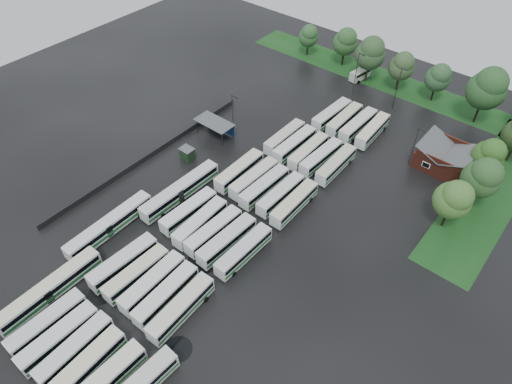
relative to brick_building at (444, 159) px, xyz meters
The scene contains 58 objects.
ground 49.08m from the brick_building, 119.30° to the right, with size 160.00×160.00×0.00m, color black.
brick_building is the anchor object (origin of this frame).
wash_shed 46.14m from the brick_building, 153.27° to the right, with size 8.20×4.20×3.58m.
utility_hut 50.26m from the brick_building, 143.11° to the right, with size 2.70×2.20×2.62m.
grass_strip_north 31.19m from the brick_building, 134.96° to the left, with size 80.00×10.00×0.01m, color #144215.
grass_strip_east 10.17m from the brick_building, ahead, with size 10.00×50.00×0.01m, color #144215.
west_fence 57.83m from the brick_building, 143.04° to the right, with size 0.10×50.00×1.20m, color #2D2D30.
bus_r0c0 74.36m from the brick_building, 112.32° to the right, with size 2.60×11.42×3.17m.
bus_r0c1 73.45m from the brick_building, 109.98° to the right, with size 2.57×11.56×3.21m.
bus_r0c2 72.07m from the brick_building, 107.80° to the right, with size 2.86×11.38×3.14m.
bus_r0c3 71.62m from the brick_building, 105.29° to the right, with size 2.98×11.67×3.22m.
bus_r0c4 70.51m from the brick_building, 102.64° to the right, with size 2.72×11.79×3.27m.
bus_r1c0 62.25m from the brick_building, 117.12° to the right, with size 3.03×11.86×3.27m.
bus_r1c1 60.91m from the brick_building, 114.43° to the right, with size 2.58×11.27×3.13m.
bus_r1c2 59.27m from the brick_building, 111.80° to the right, with size 2.89×11.67×3.22m.
bus_r1c3 58.29m from the brick_building, 108.98° to the right, with size 3.03×11.66×3.21m.
bus_r1c4 57.44m from the brick_building, 105.77° to the right, with size 3.07×11.86×3.27m.
bus_r2c0 50.08m from the brick_building, 124.61° to the right, with size 2.83×11.38×3.14m.
bus_r2c1 48.77m from the brick_building, 120.91° to the right, with size 2.88×11.49×3.17m.
bus_r2c2 47.23m from the brick_building, 117.82° to the right, with size 2.76×11.35×3.14m.
bus_r2c3 45.98m from the brick_building, 114.35° to the right, with size 2.90×11.69×3.23m.
bus_r2c4 44.53m from the brick_building, 110.32° to the right, with size 2.59×11.39×3.16m.
bus_r3c0 39.86m from the brick_building, 135.79° to the right, with size 2.64×11.65×3.23m.
bus_r3c1 37.34m from the brick_building, 132.21° to the right, with size 2.71×11.45×3.17m.
bus_r3c2 35.86m from the brick_building, 128.23° to the right, with size 2.74×11.52×3.19m.
bus_r3c3 33.55m from the brick_building, 123.95° to the right, with size 2.52×11.18×3.10m.
bus_r3c4 32.08m from the brick_building, 118.91° to the right, with size 2.63×11.44×3.17m.
bus_r4c0 31.54m from the brick_building, 153.60° to the right, with size 2.42×11.11×3.09m.
bus_r4c1 29.19m from the brick_building, 149.90° to the right, with size 2.61×11.50×3.19m.
bus_r4c2 26.33m from the brick_building, 146.17° to the right, with size 2.47×11.13×3.09m.
bus_r4c3 23.90m from the brick_building, 142.39° to the right, with size 2.84×11.29×3.12m.
bus_r4c4 21.26m from the brick_building, 136.73° to the right, with size 2.58×11.27×3.13m.
bus_r5c1 25.19m from the brick_building, behind, with size 2.92×11.60×3.20m.
bus_r5c2 22.10m from the brick_building, behind, with size 2.58×11.31×3.14m.
bus_r5c3 18.73m from the brick_building, behind, with size 2.64×11.66×3.24m.
bus_r5c4 15.46m from the brick_building, behind, with size 2.95×11.45×3.16m.
artic_bus_west_a 73.29m from the brick_building, 116.68° to the right, with size 2.60×16.81×3.11m.
artic_bus_west_b 50.98m from the brick_building, 130.75° to the right, with size 2.78×17.14×3.17m.
artic_bus_west_c 63.42m from the brick_building, 124.98° to the right, with size 2.68×16.75×3.10m.
minibus 34.76m from the brick_building, 147.92° to the left, with size 3.01×5.97×2.49m.
tree_north_0 50.82m from the brick_building, 156.42° to the left, with size 5.18×5.18×8.58m.
tree_north_1 42.64m from the brick_building, 149.17° to the left, with size 6.14×6.14×10.16m.
tree_north_2 33.91m from the brick_building, 146.15° to the left, with size 7.07×7.07×11.71m.
tree_north_3 28.55m from the brick_building, 135.33° to the left, with size 5.98×5.98×9.90m.
tree_north_4 24.19m from the brick_building, 119.02° to the left, with size 5.73×5.73×9.48m.
tree_north_5 19.83m from the brick_building, 91.96° to the left, with size 8.12×8.12×13.44m.
tree_east_0 16.88m from the brick_building, 66.31° to the right, with size 6.30×6.30×10.43m.
tree_east_1 12.07m from the brick_building, 40.90° to the right, with size 6.63×6.63×10.98m.
tree_east_2 8.10m from the brick_building, ahead, with size 5.74×5.74×9.50m.
lamp_post_ne 7.28m from the brick_building, 144.47° to the right, with size 1.39×0.27×9.04m.
lamp_post_nw 42.48m from the brick_building, 153.34° to the right, with size 1.60×0.31×10.38m.
lamp_post_back_w 30.09m from the brick_building, 156.27° to the left, with size 1.58×0.31×10.27m.
lamp_post_back_e 21.09m from the brick_building, 144.69° to the left, with size 1.61×0.31×10.44m.
puddle_0 66.85m from the brick_building, 114.43° to the right, with size 3.91×3.91×0.01m, color black.
puddle_1 70.18m from the brick_building, 105.07° to the right, with size 4.52×4.52×0.01m, color black.
puddle_2 52.74m from the brick_building, 129.09° to the right, with size 6.48×6.48×0.01m, color black.
puddle_3 51.06m from the brick_building, 113.11° to the right, with size 4.88×4.88×0.01m, color black.
puddle_4 60.69m from the brick_building, 101.62° to the right, with size 4.05×4.05×0.01m, color black.
Camera 1 is at (38.84, -32.54, 59.16)m, focal length 32.00 mm.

